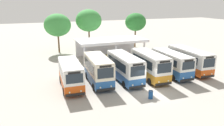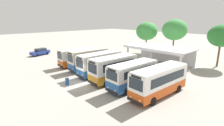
{
  "view_description": "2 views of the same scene",
  "coord_description": "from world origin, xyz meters",
  "px_view_note": "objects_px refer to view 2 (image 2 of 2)",
  "views": [
    {
      "loc": [
        -12.18,
        -19.43,
        10.08
      ],
      "look_at": [
        -1.34,
        8.8,
        1.35
      ],
      "focal_mm": 34.66,
      "sensor_mm": 36.0,
      "label": 1
    },
    {
      "loc": [
        18.95,
        -11.21,
        8.57
      ],
      "look_at": [
        0.67,
        5.69,
        2.05
      ],
      "focal_mm": 27.41,
      "sensor_mm": 36.0,
      "label": 2
    }
  ],
  "objects_px": {
    "city_bus_fourth_amber": "(113,68)",
    "city_bus_far_end_green": "(159,80)",
    "city_bus_nearest_orange": "(77,56)",
    "city_bus_second_in_row": "(88,59)",
    "waiting_chair_second_from_end": "(153,62)",
    "litter_bin_apron": "(67,81)",
    "waiting_chair_middle_seat": "(155,63)",
    "waiting_chair_end_by_column": "(150,61)",
    "city_bus_middle_cream": "(100,63)",
    "parked_car_flank": "(40,52)",
    "city_bus_fifth_blue": "(133,74)"
  },
  "relations": [
    {
      "from": "city_bus_nearest_orange",
      "to": "city_bus_fourth_amber",
      "type": "height_order",
      "value": "city_bus_fourth_amber"
    },
    {
      "from": "city_bus_nearest_orange",
      "to": "city_bus_middle_cream",
      "type": "distance_m",
      "value": 6.96
    },
    {
      "from": "city_bus_far_end_green",
      "to": "waiting_chair_end_by_column",
      "type": "xyz_separation_m",
      "value": [
        -8.73,
        10.88,
        -1.32
      ]
    },
    {
      "from": "city_bus_far_end_green",
      "to": "waiting_chair_middle_seat",
      "type": "xyz_separation_m",
      "value": [
        -7.61,
        10.75,
        -1.32
      ]
    },
    {
      "from": "city_bus_middle_cream",
      "to": "city_bus_second_in_row",
      "type": "bearing_deg",
      "value": 175.3
    },
    {
      "from": "city_bus_middle_cream",
      "to": "waiting_chair_end_by_column",
      "type": "bearing_deg",
      "value": 81.26
    },
    {
      "from": "city_bus_middle_cream",
      "to": "city_bus_fourth_amber",
      "type": "relative_size",
      "value": 1.02
    },
    {
      "from": "city_bus_far_end_green",
      "to": "waiting_chair_end_by_column",
      "type": "relative_size",
      "value": 9.48
    },
    {
      "from": "city_bus_second_in_row",
      "to": "city_bus_fourth_amber",
      "type": "bearing_deg",
      "value": -5.39
    },
    {
      "from": "waiting_chair_end_by_column",
      "to": "waiting_chair_second_from_end",
      "type": "relative_size",
      "value": 1.0
    },
    {
      "from": "waiting_chair_end_by_column",
      "to": "waiting_chair_second_from_end",
      "type": "bearing_deg",
      "value": -8.52
    },
    {
      "from": "city_bus_fifth_blue",
      "to": "litter_bin_apron",
      "type": "bearing_deg",
      "value": -139.31
    },
    {
      "from": "city_bus_second_in_row",
      "to": "waiting_chair_second_from_end",
      "type": "distance_m",
      "value": 12.23
    },
    {
      "from": "city_bus_nearest_orange",
      "to": "city_bus_second_in_row",
      "type": "bearing_deg",
      "value": 2.0
    },
    {
      "from": "city_bus_nearest_orange",
      "to": "city_bus_far_end_green",
      "type": "height_order",
      "value": "city_bus_far_end_green"
    },
    {
      "from": "city_bus_second_in_row",
      "to": "city_bus_middle_cream",
      "type": "bearing_deg",
      "value": -4.7
    },
    {
      "from": "waiting_chair_second_from_end",
      "to": "litter_bin_apron",
      "type": "distance_m",
      "value": 17.01
    },
    {
      "from": "city_bus_second_in_row",
      "to": "city_bus_middle_cream",
      "type": "distance_m",
      "value": 3.49
    },
    {
      "from": "city_bus_fourth_amber",
      "to": "city_bus_second_in_row",
      "type": "bearing_deg",
      "value": 174.61
    },
    {
      "from": "city_bus_fourth_amber",
      "to": "city_bus_fifth_blue",
      "type": "height_order",
      "value": "city_bus_fourth_amber"
    },
    {
      "from": "city_bus_second_in_row",
      "to": "litter_bin_apron",
      "type": "relative_size",
      "value": 7.69
    },
    {
      "from": "city_bus_nearest_orange",
      "to": "litter_bin_apron",
      "type": "height_order",
      "value": "city_bus_nearest_orange"
    },
    {
      "from": "city_bus_fourth_amber",
      "to": "parked_car_flank",
      "type": "bearing_deg",
      "value": -177.8
    },
    {
      "from": "city_bus_nearest_orange",
      "to": "city_bus_far_end_green",
      "type": "xyz_separation_m",
      "value": [
        17.39,
        0.03,
        0.09
      ]
    },
    {
      "from": "city_bus_nearest_orange",
      "to": "waiting_chair_middle_seat",
      "type": "bearing_deg",
      "value": 47.77
    },
    {
      "from": "city_bus_nearest_orange",
      "to": "city_bus_fourth_amber",
      "type": "relative_size",
      "value": 0.94
    },
    {
      "from": "city_bus_far_end_green",
      "to": "parked_car_flank",
      "type": "height_order",
      "value": "city_bus_far_end_green"
    },
    {
      "from": "city_bus_nearest_orange",
      "to": "city_bus_second_in_row",
      "type": "height_order",
      "value": "city_bus_second_in_row"
    },
    {
      "from": "parked_car_flank",
      "to": "waiting_chair_middle_seat",
      "type": "xyz_separation_m",
      "value": [
        23.94,
        12.26,
        -0.31
      ]
    },
    {
      "from": "city_bus_nearest_orange",
      "to": "waiting_chair_middle_seat",
      "type": "distance_m",
      "value": 14.61
    },
    {
      "from": "city_bus_fourth_amber",
      "to": "city_bus_far_end_green",
      "type": "height_order",
      "value": "city_bus_fourth_amber"
    },
    {
      "from": "city_bus_fourth_amber",
      "to": "waiting_chair_second_from_end",
      "type": "distance_m",
      "value": 11.52
    },
    {
      "from": "city_bus_fifth_blue",
      "to": "waiting_chair_middle_seat",
      "type": "relative_size",
      "value": 8.49
    },
    {
      "from": "waiting_chair_middle_seat",
      "to": "city_bus_nearest_orange",
      "type": "bearing_deg",
      "value": -132.23
    },
    {
      "from": "city_bus_far_end_green",
      "to": "waiting_chair_second_from_end",
      "type": "height_order",
      "value": "city_bus_far_end_green"
    },
    {
      "from": "city_bus_fourth_amber",
      "to": "waiting_chair_middle_seat",
      "type": "xyz_separation_m",
      "value": [
        -0.65,
        11.32,
        -1.4
      ]
    },
    {
      "from": "city_bus_far_end_green",
      "to": "waiting_chair_second_from_end",
      "type": "distance_m",
      "value": 13.6
    },
    {
      "from": "city_bus_fourth_amber",
      "to": "city_bus_fifth_blue",
      "type": "relative_size",
      "value": 0.99
    },
    {
      "from": "litter_bin_apron",
      "to": "waiting_chair_second_from_end",
      "type": "bearing_deg",
      "value": 83.74
    },
    {
      "from": "parked_car_flank",
      "to": "litter_bin_apron",
      "type": "bearing_deg",
      "value": -12.06
    },
    {
      "from": "city_bus_far_end_green",
      "to": "parked_car_flank",
      "type": "bearing_deg",
      "value": -177.25
    },
    {
      "from": "city_bus_nearest_orange",
      "to": "waiting_chair_second_from_end",
      "type": "xyz_separation_m",
      "value": [
        9.22,
        10.83,
        -1.23
      ]
    },
    {
      "from": "city_bus_second_in_row",
      "to": "waiting_chair_end_by_column",
      "type": "xyz_separation_m",
      "value": [
        5.18,
        10.79,
        -1.38
      ]
    },
    {
      "from": "city_bus_fourth_amber",
      "to": "litter_bin_apron",
      "type": "bearing_deg",
      "value": -118.96
    },
    {
      "from": "city_bus_second_in_row",
      "to": "waiting_chair_middle_seat",
      "type": "bearing_deg",
      "value": 59.39
    },
    {
      "from": "waiting_chair_middle_seat",
      "to": "parked_car_flank",
      "type": "bearing_deg",
      "value": -152.88
    },
    {
      "from": "city_bus_middle_cream",
      "to": "waiting_chair_second_from_end",
      "type": "relative_size",
      "value": 8.65
    },
    {
      "from": "city_bus_second_in_row",
      "to": "waiting_chair_end_by_column",
      "type": "height_order",
      "value": "city_bus_second_in_row"
    },
    {
      "from": "waiting_chair_second_from_end",
      "to": "waiting_chair_end_by_column",
      "type": "bearing_deg",
      "value": 171.48
    },
    {
      "from": "litter_bin_apron",
      "to": "waiting_chair_middle_seat",
      "type": "bearing_deg",
      "value": 81.84
    }
  ]
}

